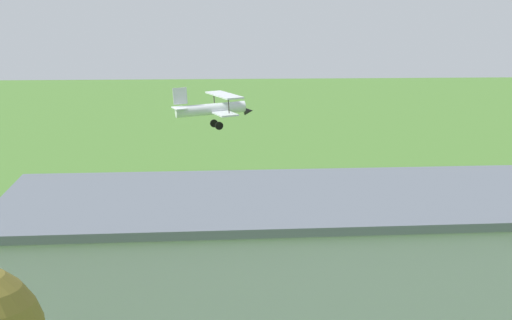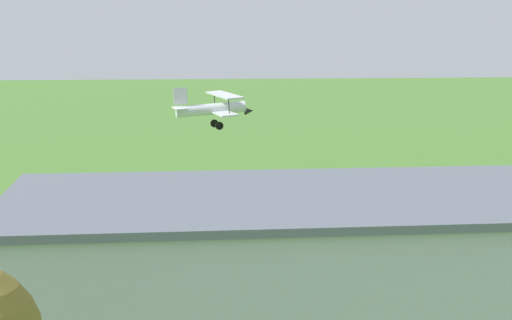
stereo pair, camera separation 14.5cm
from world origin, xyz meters
name	(u,v)px [view 1 (the left image)]	position (x,y,z in m)	size (l,w,h in m)	color
ground_plane	(309,201)	(0.00, 0.00, 0.00)	(400.00, 400.00, 0.00)	#47752D
hangar	(388,256)	(1.52, 29.17, 3.12)	(35.31, 14.15, 6.22)	#B7BCC6
biplane	(214,107)	(7.68, -0.22, 7.74)	(6.62, 8.41, 3.34)	silver
car_orange	(1,259)	(21.10, 18.79, 0.84)	(2.19, 4.64, 1.62)	orange
person_by_parked_cars	(171,231)	(11.44, 13.10, 0.88)	(0.38, 0.38, 1.76)	#3F3F47
person_crossing_taxiway	(129,233)	(14.10, 13.04, 0.80)	(0.53, 0.53, 1.62)	navy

